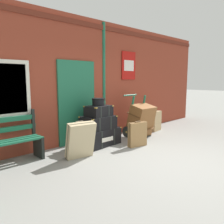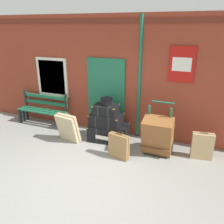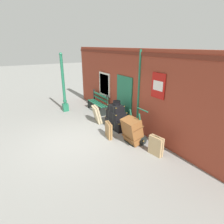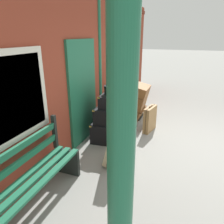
{
  "view_description": "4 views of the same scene",
  "coord_description": "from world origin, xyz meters",
  "px_view_note": "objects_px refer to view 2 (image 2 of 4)",
  "views": [
    {
      "loc": [
        -3.93,
        -2.37,
        1.64
      ],
      "look_at": [
        0.03,
        1.69,
        0.83
      ],
      "focal_mm": 37.07,
      "sensor_mm": 36.0,
      "label": 1
    },
    {
      "loc": [
        2.02,
        -3.29,
        2.9
      ],
      "look_at": [
        -0.1,
        1.93,
        0.81
      ],
      "focal_mm": 37.29,
      "sensor_mm": 36.0,
      "label": 2
    },
    {
      "loc": [
        5.86,
        -1.96,
        3.32
      ],
      "look_at": [
        -0.23,
        1.66,
        0.74
      ],
      "focal_mm": 29.75,
      "sensor_mm": 36.0,
      "label": 3
    },
    {
      "loc": [
        -4.26,
        0.41,
        2.18
      ],
      "look_at": [
        -0.64,
        1.73,
        0.76
      ],
      "focal_mm": 33.8,
      "sensor_mm": 36.0,
      "label": 4
    }
  ],
  "objects_px": {
    "platform_bench": "(43,110)",
    "large_brown_trunk": "(158,136)",
    "porters_trolley": "(158,140)",
    "suitcase_umber": "(202,146)",
    "steamer_trunk_base": "(109,132)",
    "steamer_trunk_middle": "(106,120)",
    "suitcase_cream": "(119,146)",
    "steamer_trunk_top": "(106,110)",
    "suitcase_olive": "(68,128)",
    "round_hatbox": "(106,101)"
  },
  "relations": [
    {
      "from": "suitcase_olive",
      "to": "suitcase_umber",
      "type": "bearing_deg",
      "value": 7.62
    },
    {
      "from": "steamer_trunk_base",
      "to": "large_brown_trunk",
      "type": "bearing_deg",
      "value": -10.54
    },
    {
      "from": "suitcase_cream",
      "to": "suitcase_umber",
      "type": "bearing_deg",
      "value": 21.76
    },
    {
      "from": "steamer_trunk_top",
      "to": "round_hatbox",
      "type": "bearing_deg",
      "value": 62.41
    },
    {
      "from": "round_hatbox",
      "to": "steamer_trunk_top",
      "type": "bearing_deg",
      "value": -117.59
    },
    {
      "from": "platform_bench",
      "to": "suitcase_cream",
      "type": "distance_m",
      "value": 3.05
    },
    {
      "from": "steamer_trunk_middle",
      "to": "porters_trolley",
      "type": "xyz_separation_m",
      "value": [
        1.41,
        -0.04,
        -0.31
      ]
    },
    {
      "from": "large_brown_trunk",
      "to": "steamer_trunk_middle",
      "type": "bearing_deg",
      "value": 171.28
    },
    {
      "from": "porters_trolley",
      "to": "suitcase_cream",
      "type": "xyz_separation_m",
      "value": [
        -0.78,
        -0.69,
        0.03
      ]
    },
    {
      "from": "steamer_trunk_base",
      "to": "steamer_trunk_top",
      "type": "distance_m",
      "value": 0.66
    },
    {
      "from": "steamer_trunk_top",
      "to": "large_brown_trunk",
      "type": "relative_size",
      "value": 0.67
    },
    {
      "from": "round_hatbox",
      "to": "suitcase_umber",
      "type": "bearing_deg",
      "value": -0.7
    },
    {
      "from": "steamer_trunk_top",
      "to": "suitcase_cream",
      "type": "height_order",
      "value": "steamer_trunk_top"
    },
    {
      "from": "round_hatbox",
      "to": "suitcase_umber",
      "type": "height_order",
      "value": "round_hatbox"
    },
    {
      "from": "steamer_trunk_base",
      "to": "round_hatbox",
      "type": "bearing_deg",
      "value": -143.38
    },
    {
      "from": "steamer_trunk_middle",
      "to": "suitcase_cream",
      "type": "distance_m",
      "value": 1.01
    },
    {
      "from": "large_brown_trunk",
      "to": "suitcase_umber",
      "type": "relative_size",
      "value": 1.43
    },
    {
      "from": "porters_trolley",
      "to": "large_brown_trunk",
      "type": "xyz_separation_m",
      "value": [
        0.0,
        -0.17,
        0.21
      ]
    },
    {
      "from": "platform_bench",
      "to": "round_hatbox",
      "type": "xyz_separation_m",
      "value": [
        2.26,
        -0.27,
        0.66
      ]
    },
    {
      "from": "round_hatbox",
      "to": "large_brown_trunk",
      "type": "bearing_deg",
      "value": -9.06
    },
    {
      "from": "platform_bench",
      "to": "steamer_trunk_base",
      "type": "xyz_separation_m",
      "value": [
        2.3,
        -0.24,
        -0.23
      ]
    },
    {
      "from": "platform_bench",
      "to": "large_brown_trunk",
      "type": "xyz_separation_m",
      "value": [
        3.65,
        -0.49,
        0.03
      ]
    },
    {
      "from": "steamer_trunk_base",
      "to": "suitcase_cream",
      "type": "distance_m",
      "value": 0.97
    },
    {
      "from": "platform_bench",
      "to": "suitcase_umber",
      "type": "height_order",
      "value": "platform_bench"
    },
    {
      "from": "suitcase_olive",
      "to": "steamer_trunk_middle",
      "type": "bearing_deg",
      "value": 27.5
    },
    {
      "from": "platform_bench",
      "to": "steamer_trunk_top",
      "type": "relative_size",
      "value": 2.52
    },
    {
      "from": "porters_trolley",
      "to": "large_brown_trunk",
      "type": "relative_size",
      "value": 1.25
    },
    {
      "from": "steamer_trunk_base",
      "to": "large_brown_trunk",
      "type": "distance_m",
      "value": 1.41
    },
    {
      "from": "suitcase_cream",
      "to": "steamer_trunk_base",
      "type": "bearing_deg",
      "value": 127.21
    },
    {
      "from": "steamer_trunk_base",
      "to": "suitcase_olive",
      "type": "xyz_separation_m",
      "value": [
        -0.94,
        -0.5,
        0.18
      ]
    },
    {
      "from": "large_brown_trunk",
      "to": "porters_trolley",
      "type": "bearing_deg",
      "value": 90.0
    },
    {
      "from": "steamer_trunk_base",
      "to": "porters_trolley",
      "type": "height_order",
      "value": "porters_trolley"
    },
    {
      "from": "round_hatbox",
      "to": "suitcase_cream",
      "type": "relative_size",
      "value": 0.5
    },
    {
      "from": "platform_bench",
      "to": "porters_trolley",
      "type": "bearing_deg",
      "value": -4.98
    },
    {
      "from": "porters_trolley",
      "to": "suitcase_umber",
      "type": "relative_size",
      "value": 1.8
    },
    {
      "from": "round_hatbox",
      "to": "porters_trolley",
      "type": "xyz_separation_m",
      "value": [
        1.4,
        -0.05,
        -0.83
      ]
    },
    {
      "from": "steamer_trunk_middle",
      "to": "steamer_trunk_top",
      "type": "xyz_separation_m",
      "value": [
        0.0,
        -0.02,
        0.29
      ]
    },
    {
      "from": "steamer_trunk_top",
      "to": "suitcase_olive",
      "type": "relative_size",
      "value": 0.81
    },
    {
      "from": "platform_bench",
      "to": "large_brown_trunk",
      "type": "relative_size",
      "value": 1.67
    },
    {
      "from": "platform_bench",
      "to": "round_hatbox",
      "type": "height_order",
      "value": "round_hatbox"
    },
    {
      "from": "platform_bench",
      "to": "round_hatbox",
      "type": "distance_m",
      "value": 2.37
    },
    {
      "from": "platform_bench",
      "to": "steamer_trunk_top",
      "type": "height_order",
      "value": "platform_bench"
    },
    {
      "from": "steamer_trunk_base",
      "to": "steamer_trunk_top",
      "type": "relative_size",
      "value": 1.66
    },
    {
      "from": "steamer_trunk_middle",
      "to": "suitcase_olive",
      "type": "bearing_deg",
      "value": -152.5
    },
    {
      "from": "suitcase_olive",
      "to": "steamer_trunk_base",
      "type": "bearing_deg",
      "value": 27.92
    },
    {
      "from": "steamer_trunk_base",
      "to": "steamer_trunk_middle",
      "type": "height_order",
      "value": "steamer_trunk_middle"
    },
    {
      "from": "suitcase_olive",
      "to": "suitcase_cream",
      "type": "height_order",
      "value": "suitcase_olive"
    },
    {
      "from": "platform_bench",
      "to": "suitcase_olive",
      "type": "bearing_deg",
      "value": -28.71
    },
    {
      "from": "platform_bench",
      "to": "suitcase_cream",
      "type": "xyz_separation_m",
      "value": [
        2.88,
        -1.01,
        -0.15
      ]
    },
    {
      "from": "steamer_trunk_base",
      "to": "porters_trolley",
      "type": "xyz_separation_m",
      "value": [
        1.36,
        -0.08,
        0.06
      ]
    }
  ]
}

